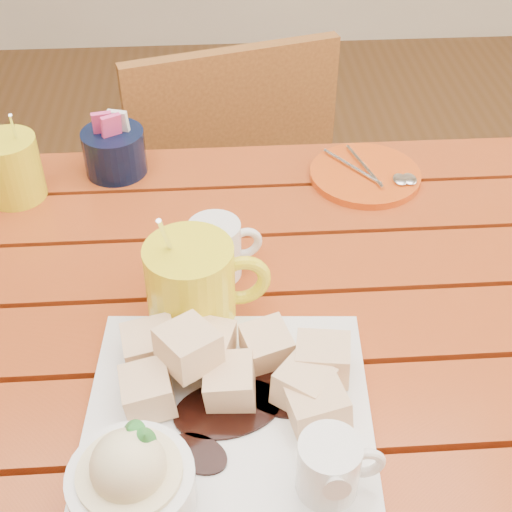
{
  "coord_description": "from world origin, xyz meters",
  "views": [
    {
      "loc": [
        -0.02,
        -0.57,
        1.34
      ],
      "look_at": [
        0.02,
        0.05,
        0.82
      ],
      "focal_mm": 50.0,
      "sensor_mm": 36.0,
      "label": 1
    }
  ],
  "objects": [
    {
      "name": "table",
      "position": [
        0.0,
        0.0,
        0.64
      ],
      "size": [
        1.2,
        0.79,
        0.75
      ],
      "color": "maroon",
      "rests_on": "ground"
    },
    {
      "name": "dessert_plate",
      "position": [
        -0.03,
        -0.15,
        0.78
      ],
      "size": [
        0.3,
        0.3,
        0.11
      ],
      "rotation": [
        0.0,
        0.0,
        -0.07
      ],
      "color": "white",
      "rests_on": "table"
    },
    {
      "name": "coffee_mug_left",
      "position": [
        -0.3,
        0.29,
        0.8
      ],
      "size": [
        0.12,
        0.08,
        0.14
      ],
      "rotation": [
        0.0,
        0.0,
        -0.11
      ],
      "color": "yellow",
      "rests_on": "table"
    },
    {
      "name": "coffee_mug_right",
      "position": [
        -0.05,
        0.02,
        0.81
      ],
      "size": [
        0.14,
        0.1,
        0.16
      ],
      "rotation": [
        0.0,
        0.0,
        0.12
      ],
      "color": "yellow",
      "rests_on": "table"
    },
    {
      "name": "cream_pitcher",
      "position": [
        -0.02,
        0.1,
        0.79
      ],
      "size": [
        0.09,
        0.08,
        0.08
      ],
      "rotation": [
        0.0,
        0.0,
        0.21
      ],
      "color": "white",
      "rests_on": "table"
    },
    {
      "name": "sugar_caddy",
      "position": [
        -0.16,
        0.34,
        0.79
      ],
      "size": [
        0.09,
        0.09,
        0.1
      ],
      "color": "black",
      "rests_on": "table"
    },
    {
      "name": "orange_saucer",
      "position": [
        0.2,
        0.3,
        0.76
      ],
      "size": [
        0.16,
        0.16,
        0.02
      ],
      "rotation": [
        0.0,
        0.0,
        0.42
      ],
      "color": "#D14A12",
      "rests_on": "table"
    },
    {
      "name": "chair_far",
      "position": [
        -0.01,
        0.68,
        0.46
      ],
      "size": [
        0.48,
        0.48,
        0.83
      ],
      "rotation": [
        0.0,
        0.0,
        3.41
      ],
      "color": "brown",
      "rests_on": "ground"
    }
  ]
}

